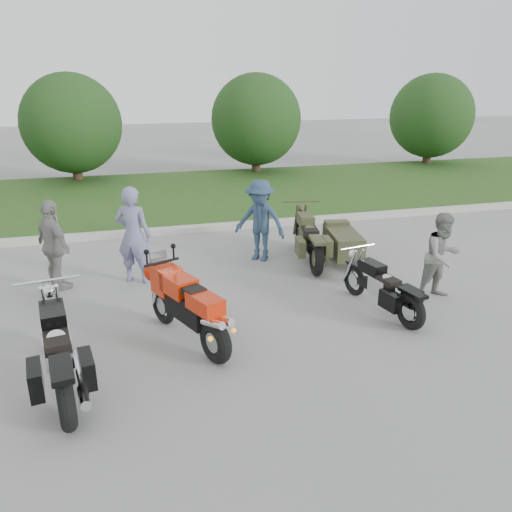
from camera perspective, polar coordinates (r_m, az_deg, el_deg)
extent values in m
plane|color=#969691|center=(7.55, -2.54, -10.17)|extent=(80.00, 80.00, 0.00)
cube|color=#B6B3AB|center=(13.01, -8.39, 3.00)|extent=(60.00, 0.30, 0.15)
cube|color=#3C6221|center=(17.02, -10.16, 6.82)|extent=(60.00, 8.00, 0.14)
cylinder|color=#3F2B1C|center=(20.22, -19.79, 9.51)|extent=(0.36, 0.36, 1.20)
sphere|color=#1A3914|center=(20.03, -20.33, 14.01)|extent=(3.60, 3.60, 3.60)
cylinder|color=#3F2B1C|center=(20.86, 0.01, 10.93)|extent=(0.36, 0.36, 1.20)
sphere|color=#1A3914|center=(20.68, 0.02, 15.31)|extent=(3.60, 3.60, 3.60)
cylinder|color=#3F2B1C|center=(24.20, 18.99, 11.09)|extent=(0.36, 0.36, 1.20)
sphere|color=#1A3914|center=(24.04, 19.42, 14.85)|extent=(3.60, 3.60, 3.60)
torus|color=black|center=(7.00, -4.63, -9.72)|extent=(0.44, 0.67, 0.65)
torus|color=black|center=(8.18, -10.57, -5.56)|extent=(0.36, 0.63, 0.63)
cube|color=black|center=(7.42, -7.73, -5.88)|extent=(0.64, 0.98, 0.37)
cube|color=red|center=(7.50, -8.77, -3.29)|extent=(0.55, 0.67, 0.27)
cube|color=red|center=(6.96, -5.82, -5.42)|extent=(0.51, 0.65, 0.23)
cube|color=black|center=(7.18, -7.29, -3.91)|extent=(0.39, 0.44, 0.10)
cube|color=red|center=(7.83, -10.17, -2.69)|extent=(0.49, 0.52, 0.42)
cylinder|color=silver|center=(6.77, -4.95, -7.70)|extent=(0.30, 0.49, 0.23)
cylinder|color=silver|center=(6.84, -3.92, -7.37)|extent=(0.30, 0.49, 0.23)
torus|color=black|center=(6.17, -20.91, -15.06)|extent=(0.30, 0.76, 0.74)
torus|color=black|center=(7.74, -21.97, -8.00)|extent=(0.24, 0.71, 0.69)
cube|color=black|center=(6.90, -21.61, -10.43)|extent=(0.45, 1.32, 0.15)
cube|color=silver|center=(6.85, -21.70, -9.80)|extent=(0.40, 0.53, 0.38)
cube|color=black|center=(7.01, -22.19, -6.39)|extent=(0.40, 0.64, 0.24)
cube|color=black|center=(6.62, -21.82, -8.97)|extent=(0.39, 0.58, 0.13)
cube|color=black|center=(5.97, -21.37, -11.95)|extent=(0.33, 0.63, 0.07)
cylinder|color=silver|center=(6.64, -19.50, -12.87)|extent=(0.30, 1.20, 0.11)
torus|color=black|center=(8.24, 17.26, -6.07)|extent=(0.26, 0.62, 0.61)
torus|color=black|center=(9.26, 11.18, -2.75)|extent=(0.21, 0.58, 0.57)
cube|color=black|center=(8.70, 14.08, -3.83)|extent=(0.39, 1.09, 0.12)
cube|color=silver|center=(8.67, 14.12, -3.40)|extent=(0.34, 0.44, 0.31)
cube|color=black|center=(8.77, 13.16, -1.30)|extent=(0.33, 0.53, 0.20)
cube|color=black|center=(8.52, 14.77, -2.72)|extent=(0.33, 0.48, 0.11)
cube|color=black|center=(8.11, 17.49, -4.03)|extent=(0.28, 0.52, 0.05)
cylinder|color=silver|center=(8.64, 16.14, -5.12)|extent=(0.27, 0.98, 0.09)
torus|color=black|center=(10.03, 6.93, -0.27)|extent=(0.30, 0.74, 0.72)
torus|color=black|center=(11.67, 5.08, 2.55)|extent=(0.24, 0.69, 0.68)
cube|color=black|center=(10.82, 5.95, 1.73)|extent=(0.44, 1.30, 0.15)
cube|color=#3E4025|center=(10.79, 5.97, 2.16)|extent=(0.39, 0.52, 0.37)
cube|color=#3E4025|center=(11.01, 5.69, 4.14)|extent=(0.39, 0.63, 0.23)
cube|color=black|center=(10.59, 6.17, 2.89)|extent=(0.38, 0.57, 0.13)
cube|color=#3E4025|center=(9.91, 7.02, 1.82)|extent=(0.33, 0.62, 0.06)
cylinder|color=#3E4025|center=(10.56, 7.34, 0.37)|extent=(0.29, 1.17, 0.11)
cube|color=#3E4025|center=(10.90, 9.90, 1.56)|extent=(0.80, 1.46, 0.48)
torus|color=black|center=(11.01, 11.20, 0.97)|extent=(0.22, 0.61, 0.60)
imported|color=slate|center=(9.76, -13.83, 2.33)|extent=(0.82, 0.70, 1.89)
imported|color=gray|center=(9.40, 20.50, -0.03)|extent=(0.85, 0.72, 1.58)
imported|color=navy|center=(10.70, 0.45, 4.06)|extent=(1.30, 1.23, 1.76)
imported|color=gray|center=(9.89, -22.09, 1.13)|extent=(0.91, 1.07, 1.71)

